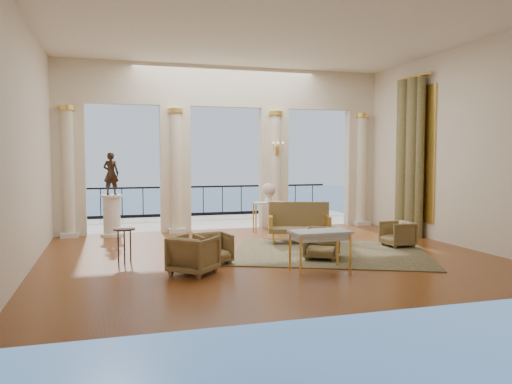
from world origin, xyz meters
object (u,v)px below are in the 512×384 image
object	(u,v)px
game_table	(320,235)
side_table	(124,233)
statue	(111,173)
console_table	(268,207)
armchair_b	(322,242)
armchair_c	(398,233)
armchair_d	(194,253)
armchair_a	(213,247)
settee	(299,223)
pedestal	(112,216)

from	to	relation	value
game_table	side_table	bearing A→B (deg)	151.86
statue	console_table	xyz separation A→B (m)	(4.06, -0.45, -0.93)
armchair_b	statue	xyz separation A→B (m)	(-3.99, 4.16, 1.27)
armchair_c	armchair_d	size ratio (longest dim) A/B	0.86
armchair_c	console_table	xyz separation A→B (m)	(-2.13, 2.93, 0.37)
armchair_d	armchair_b	bearing A→B (deg)	-127.98
armchair_a	game_table	distance (m)	2.08
armchair_a	statue	world-z (taller)	statue
armchair_b	armchair_c	bearing A→B (deg)	49.96
armchair_c	settee	xyz separation A→B (m)	(-1.95, 1.12, 0.16)
settee	armchair_b	bearing A→B (deg)	-80.22
armchair_b	armchair_d	bearing A→B (deg)	-138.17
armchair_a	statue	bearing A→B (deg)	104.41
armchair_b	side_table	xyz separation A→B (m)	(-3.77, 0.69, 0.23)
armchair_d	side_table	xyz separation A→B (m)	(-1.13, 1.22, 0.21)
armchair_c	game_table	size ratio (longest dim) A/B	0.59
armchair_d	side_table	distance (m)	1.68
pedestal	side_table	world-z (taller)	pedestal
pedestal	armchair_d	bearing A→B (deg)	-74.03
armchair_d	settee	size ratio (longest dim) A/B	0.47
armchair_b	console_table	size ratio (longest dim) A/B	0.74
armchair_d	game_table	distance (m)	2.25
settee	pedestal	world-z (taller)	pedestal
side_table	armchair_a	bearing A→B (deg)	-16.40
console_table	side_table	size ratio (longest dim) A/B	1.39
armchair_c	statue	size ratio (longest dim) A/B	0.58
pedestal	armchair_b	bearing A→B (deg)	-46.23
pedestal	statue	distance (m)	1.10
armchair_b	armchair_c	size ratio (longest dim) A/B	1.09
armchair_b	armchair_c	distance (m)	2.34
armchair_b	pedestal	bearing A→B (deg)	164.15
settee	statue	distance (m)	4.94
settee	pedestal	xyz separation A→B (m)	(-4.25, 2.26, 0.04)
armchair_c	armchair_b	bearing A→B (deg)	-73.07
armchair_c	console_table	bearing A→B (deg)	-146.57
armchair_a	console_table	size ratio (longest dim) A/B	0.69
armchair_a	side_table	world-z (taller)	side_table
game_table	statue	world-z (taller)	statue
settee	statue	bearing A→B (deg)	169.62
statue	console_table	distance (m)	4.19
armchair_d	statue	world-z (taller)	statue
armchair_b	side_table	size ratio (longest dim) A/B	1.03
console_table	side_table	distance (m)	4.90
armchair_a	armchair_d	bearing A→B (deg)	-134.16
armchair_a	game_table	xyz separation A→B (m)	(1.70, -1.14, 0.33)
armchair_c	side_table	size ratio (longest dim) A/B	0.95
pedestal	statue	xyz separation A→B (m)	(0.00, 0.00, 1.10)
armchair_a	armchair_d	size ratio (longest dim) A/B	0.87
armchair_a	side_table	bearing A→B (deg)	153.04
game_table	side_table	size ratio (longest dim) A/B	1.60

